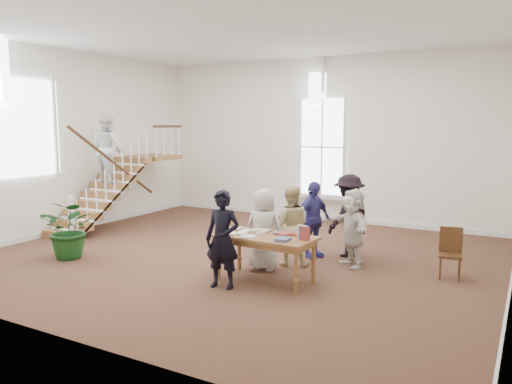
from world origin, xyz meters
The scene contains 12 objects.
ground centered at (0.00, 0.00, 0.00)m, with size 10.00×10.00×0.00m, color #3F2719.
room_shell centered at (0.00, 4.39, 0.40)m, with size 10.49×10.00×10.00m.
staircase centered at (-4.34, 0.75, 1.62)m, with size 1.10×4.10×2.92m.
library_table centered at (1.23, -1.20, 0.72)m, with size 1.75×0.92×0.86m.
police_officer centered at (0.79, -1.85, 0.82)m, with size 0.59×0.39×1.63m, color black.
elderly_woman centered at (0.89, -0.60, 0.76)m, with size 0.74×0.48×1.52m, color #BAB3AC.
person_yellow centered at (1.19, -0.10, 0.77)m, with size 0.75×0.59×1.55m, color #D3BF84.
woman_cluster_a centered at (1.35, 0.61, 0.78)m, with size 0.91×0.38×1.55m, color #3D3683.
woman_cluster_b centered at (1.95, 1.06, 0.84)m, with size 1.09×0.63×1.69m, color black.
woman_cluster_c centered at (2.25, 0.41, 0.75)m, with size 1.38×0.44×1.49m, color silver.
floor_plant centered at (-2.87, -1.81, 0.60)m, with size 1.07×0.93×1.19m, color #133E15.
side_chair centered at (3.99, 0.55, 0.49)m, with size 0.44×0.44×0.89m.
Camera 1 is at (5.17, -8.56, 2.70)m, focal length 35.00 mm.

